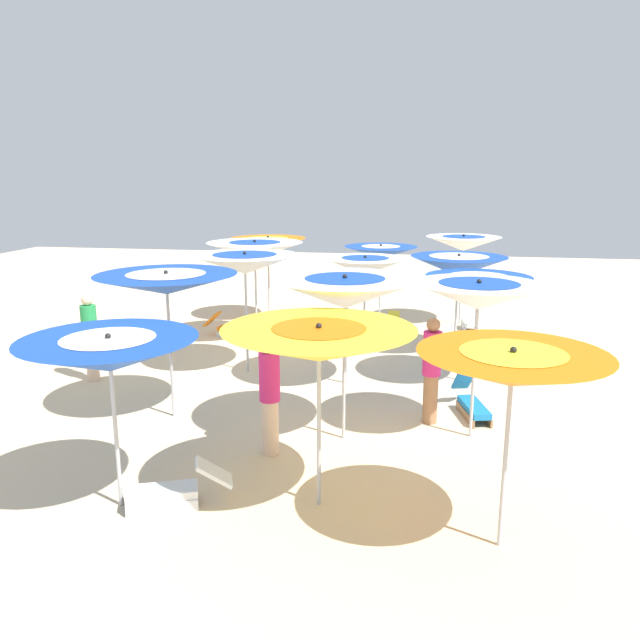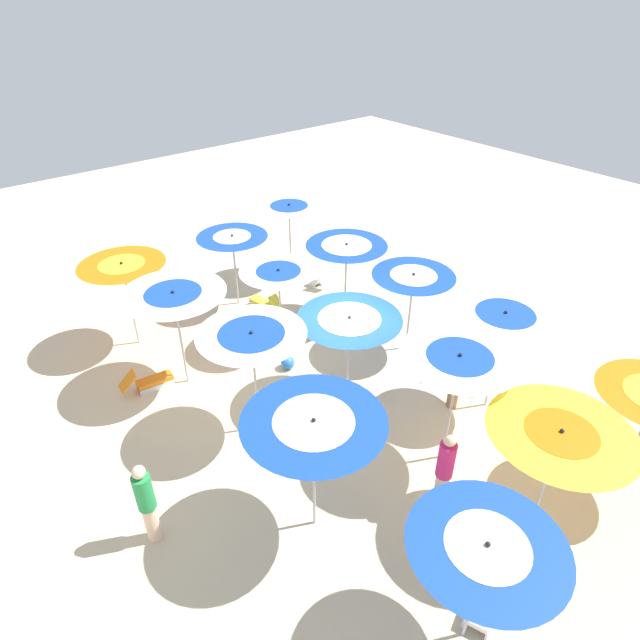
% 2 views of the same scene
% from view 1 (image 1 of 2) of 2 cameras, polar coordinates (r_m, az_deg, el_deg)
% --- Properties ---
extents(ground, '(39.90, 39.90, 0.04)m').
position_cam_1_polar(ground, '(12.32, 2.27, -5.66)').
color(ground, beige).
extents(beach_umbrella_0, '(1.97, 1.97, 2.27)m').
position_cam_1_polar(beach_umbrella_0, '(6.67, 17.25, -4.31)').
color(beach_umbrella_0, '#B2B2B7').
rests_on(beach_umbrella_0, ground).
extents(beach_umbrella_1, '(1.92, 1.92, 2.48)m').
position_cam_1_polar(beach_umbrella_1, '(9.44, 14.36, 2.19)').
color(beach_umbrella_1, '#B2B2B7').
rests_on(beach_umbrella_1, ground).
extents(beach_umbrella_2, '(1.99, 1.99, 2.17)m').
position_cam_1_polar(beach_umbrella_2, '(12.08, 14.33, 3.06)').
color(beach_umbrella_2, '#B2B2B7').
rests_on(beach_umbrella_2, ground).
extents(beach_umbrella_3, '(2.13, 2.13, 2.27)m').
position_cam_1_polar(beach_umbrella_3, '(14.11, 12.62, 4.91)').
color(beach_umbrella_3, '#B2B2B7').
rests_on(beach_umbrella_3, ground).
extents(beach_umbrella_4, '(1.97, 1.97, 2.43)m').
position_cam_1_polar(beach_umbrella_4, '(16.91, 13.05, 6.89)').
color(beach_umbrella_4, '#B2B2B7').
rests_on(beach_umbrella_4, ground).
extents(beach_umbrella_5, '(2.28, 2.28, 2.31)m').
position_cam_1_polar(beach_umbrella_5, '(7.20, -0.10, -2.24)').
color(beach_umbrella_5, '#B2B2B7').
rests_on(beach_umbrella_5, ground).
extents(beach_umbrella_6, '(2.14, 2.14, 2.56)m').
position_cam_1_polar(beach_umbrella_6, '(9.08, 2.30, 2.53)').
color(beach_umbrella_6, '#B2B2B7').
rests_on(beach_umbrella_6, ground).
extents(beach_umbrella_7, '(2.21, 2.21, 2.18)m').
position_cam_1_polar(beach_umbrella_7, '(11.67, 2.50, 3.26)').
color(beach_umbrella_7, '#B2B2B7').
rests_on(beach_umbrella_7, ground).
extents(beach_umbrella_8, '(1.90, 1.90, 2.17)m').
position_cam_1_polar(beach_umbrella_8, '(14.27, 4.17, 4.97)').
color(beach_umbrella_8, '#B2B2B7').
rests_on(beach_umbrella_8, ground).
extents(beach_umbrella_9, '(1.94, 1.94, 2.17)m').
position_cam_1_polar(beach_umbrella_9, '(16.64, 5.61, 6.21)').
color(beach_umbrella_9, '#B2B2B7').
rests_on(beach_umbrella_9, ground).
extents(beach_umbrella_10, '(2.07, 2.07, 2.19)m').
position_cam_1_polar(beach_umbrella_10, '(7.61, -18.80, -3.00)').
color(beach_umbrella_10, '#B2B2B7').
rests_on(beach_umbrella_10, ground).
extents(beach_umbrella_11, '(2.28, 2.28, 2.48)m').
position_cam_1_polar(beach_umbrella_11, '(10.26, -13.93, 3.26)').
color(beach_umbrella_11, '#B2B2B7').
rests_on(beach_umbrella_11, ground).
extents(beach_umbrella_12, '(2.11, 2.11, 2.49)m').
position_cam_1_polar(beach_umbrella_12, '(12.47, -6.91, 5.16)').
color(beach_umbrella_12, '#B2B2B7').
rests_on(beach_umbrella_12, ground).
extents(beach_umbrella_13, '(2.28, 2.28, 2.47)m').
position_cam_1_polar(beach_umbrella_13, '(14.84, -6.01, 6.42)').
color(beach_umbrella_13, '#B2B2B7').
rests_on(beach_umbrella_13, ground).
extents(beach_umbrella_14, '(2.07, 2.07, 2.35)m').
position_cam_1_polar(beach_umbrella_14, '(17.06, -4.80, 6.83)').
color(beach_umbrella_14, '#B2B2B7').
rests_on(beach_umbrella_14, ground).
extents(lounger_0, '(1.33, 0.81, 0.56)m').
position_cam_1_polar(lounger_0, '(8.08, -13.44, -14.95)').
color(lounger_0, silver).
rests_on(lounger_0, ground).
extents(lounger_1, '(0.63, 1.36, 0.65)m').
position_cam_1_polar(lounger_1, '(10.84, 13.79, -7.46)').
color(lounger_1, olive).
rests_on(lounger_1, ground).
extents(lounger_2, '(0.44, 1.20, 0.62)m').
position_cam_1_polar(lounger_2, '(16.15, 6.68, -0.32)').
color(lounger_2, silver).
rests_on(lounger_2, ground).
extents(lounger_3, '(0.39, 1.13, 0.57)m').
position_cam_1_polar(lounger_3, '(16.51, 13.60, -0.33)').
color(lounger_3, silver).
rests_on(lounger_3, ground).
extents(lounger_4, '(1.22, 0.47, 0.60)m').
position_cam_1_polar(lounger_4, '(15.71, -8.29, -0.73)').
color(lounger_4, silver).
rests_on(lounger_4, ground).
extents(beachgoer_0, '(0.30, 0.30, 1.73)m').
position_cam_1_polar(beachgoer_0, '(12.86, -20.38, -1.37)').
color(beachgoer_0, beige).
rests_on(beachgoer_0, ground).
extents(beachgoer_1, '(0.30, 0.30, 1.76)m').
position_cam_1_polar(beachgoer_1, '(10.17, 10.22, -4.41)').
color(beachgoer_1, '#A3704C').
rests_on(beachgoer_1, ground).
extents(beachgoer_2, '(0.30, 0.30, 1.76)m').
position_cam_1_polar(beachgoer_2, '(8.94, -4.64, -6.74)').
color(beachgoer_2, beige).
rests_on(beachgoer_2, ground).
extents(beach_ball, '(0.34, 0.34, 0.34)m').
position_cam_1_polar(beach_ball, '(13.76, 1.54, -2.79)').
color(beach_ball, '#337FE5').
rests_on(beach_ball, ground).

